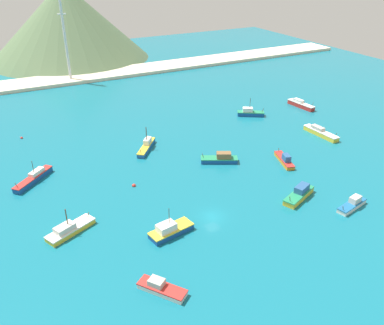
{
  "coord_description": "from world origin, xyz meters",
  "views": [
    {
      "loc": [
        -32.27,
        -53.56,
        44.26
      ],
      "look_at": [
        5.56,
        18.91,
        1.24
      ],
      "focal_mm": 37.9,
      "sensor_mm": 36.0,
      "label": 1
    }
  ],
  "objects_px": {
    "fishing_boat_10": "(170,230)",
    "fishing_boat_11": "(147,146)",
    "fishing_boat_0": "(352,204)",
    "fishing_boat_8": "(69,229)",
    "fishing_boat_2": "(220,159)",
    "fishing_boat_13": "(34,178)",
    "fishing_boat_3": "(250,113)",
    "fishing_boat_12": "(299,194)",
    "fishing_boat_4": "(301,104)",
    "fishing_boat_7": "(320,132)",
    "fishing_boat_9": "(285,160)",
    "fishing_boat_14": "(161,288)",
    "buoy_0": "(22,138)",
    "buoy_1": "(134,186)",
    "radio_tower": "(65,41)"
  },
  "relations": [
    {
      "from": "fishing_boat_11",
      "to": "buoy_0",
      "type": "relative_size",
      "value": 13.78
    },
    {
      "from": "fishing_boat_11",
      "to": "fishing_boat_14",
      "type": "xyz_separation_m",
      "value": [
        -15.97,
        -45.4,
        -0.2
      ]
    },
    {
      "from": "fishing_boat_14",
      "to": "radio_tower",
      "type": "distance_m",
      "value": 115.13
    },
    {
      "from": "fishing_boat_3",
      "to": "buoy_1",
      "type": "height_order",
      "value": "fishing_boat_3"
    },
    {
      "from": "fishing_boat_4",
      "to": "fishing_boat_7",
      "type": "xyz_separation_m",
      "value": [
        -10.15,
        -19.6,
        -0.06
      ]
    },
    {
      "from": "fishing_boat_10",
      "to": "fishing_boat_14",
      "type": "bearing_deg",
      "value": -120.33
    },
    {
      "from": "fishing_boat_13",
      "to": "fishing_boat_4",
      "type": "bearing_deg",
      "value": 6.69
    },
    {
      "from": "fishing_boat_10",
      "to": "buoy_0",
      "type": "bearing_deg",
      "value": 107.76
    },
    {
      "from": "fishing_boat_9",
      "to": "fishing_boat_11",
      "type": "height_order",
      "value": "fishing_boat_11"
    },
    {
      "from": "fishing_boat_0",
      "to": "fishing_boat_10",
      "type": "distance_m",
      "value": 35.85
    },
    {
      "from": "fishing_boat_4",
      "to": "fishing_boat_13",
      "type": "distance_m",
      "value": 82.85
    },
    {
      "from": "fishing_boat_10",
      "to": "fishing_boat_11",
      "type": "height_order",
      "value": "fishing_boat_11"
    },
    {
      "from": "fishing_boat_9",
      "to": "fishing_boat_14",
      "type": "relative_size",
      "value": 1.18
    },
    {
      "from": "buoy_0",
      "to": "radio_tower",
      "type": "distance_m",
      "value": 54.37
    },
    {
      "from": "fishing_boat_4",
      "to": "fishing_boat_9",
      "type": "height_order",
      "value": "fishing_boat_4"
    },
    {
      "from": "buoy_0",
      "to": "buoy_1",
      "type": "distance_m",
      "value": 41.0
    },
    {
      "from": "fishing_boat_4",
      "to": "fishing_boat_0",
      "type": "bearing_deg",
      "value": -121.04
    },
    {
      "from": "buoy_0",
      "to": "radio_tower",
      "type": "xyz_separation_m",
      "value": [
        23.56,
        46.65,
        14.98
      ]
    },
    {
      "from": "fishing_boat_7",
      "to": "fishing_boat_13",
      "type": "distance_m",
      "value": 72.82
    },
    {
      "from": "fishing_boat_0",
      "to": "fishing_boat_2",
      "type": "relative_size",
      "value": 0.87
    },
    {
      "from": "buoy_0",
      "to": "fishing_boat_9",
      "type": "bearing_deg",
      "value": -39.24
    },
    {
      "from": "fishing_boat_0",
      "to": "fishing_boat_2",
      "type": "height_order",
      "value": "fishing_boat_2"
    },
    {
      "from": "fishing_boat_0",
      "to": "fishing_boat_8",
      "type": "height_order",
      "value": "fishing_boat_8"
    },
    {
      "from": "fishing_boat_7",
      "to": "fishing_boat_13",
      "type": "bearing_deg",
      "value": 172.15
    },
    {
      "from": "fishing_boat_2",
      "to": "fishing_boat_13",
      "type": "xyz_separation_m",
      "value": [
        -40.2,
        10.85,
        -0.08
      ]
    },
    {
      "from": "fishing_boat_4",
      "to": "fishing_boat_11",
      "type": "height_order",
      "value": "fishing_boat_11"
    },
    {
      "from": "fishing_boat_10",
      "to": "buoy_0",
      "type": "distance_m",
      "value": 58.08
    },
    {
      "from": "fishing_boat_0",
      "to": "buoy_1",
      "type": "distance_m",
      "value": 44.02
    },
    {
      "from": "fishing_boat_10",
      "to": "fishing_boat_3",
      "type": "bearing_deg",
      "value": 42.09
    },
    {
      "from": "fishing_boat_11",
      "to": "buoy_1",
      "type": "xyz_separation_m",
      "value": [
        -9.11,
        -15.47,
        -0.71
      ]
    },
    {
      "from": "buoy_0",
      "to": "fishing_boat_0",
      "type": "bearing_deg",
      "value": -50.67
    },
    {
      "from": "fishing_boat_4",
      "to": "fishing_boat_7",
      "type": "distance_m",
      "value": 22.08
    },
    {
      "from": "fishing_boat_3",
      "to": "fishing_boat_0",
      "type": "bearing_deg",
      "value": -102.1
    },
    {
      "from": "fishing_boat_3",
      "to": "fishing_boat_10",
      "type": "xyz_separation_m",
      "value": [
        -45.44,
        -41.04,
        -0.0
      ]
    },
    {
      "from": "fishing_boat_12",
      "to": "fishing_boat_13",
      "type": "distance_m",
      "value": 55.95
    },
    {
      "from": "fishing_boat_7",
      "to": "fishing_boat_12",
      "type": "relative_size",
      "value": 1.22
    },
    {
      "from": "fishing_boat_9",
      "to": "fishing_boat_12",
      "type": "bearing_deg",
      "value": -118.15
    },
    {
      "from": "fishing_boat_8",
      "to": "buoy_1",
      "type": "xyz_separation_m",
      "value": [
        15.58,
        9.82,
        -0.61
      ]
    },
    {
      "from": "fishing_boat_10",
      "to": "fishing_boat_11",
      "type": "xyz_separation_m",
      "value": [
        9.2,
        33.84,
        -0.07
      ]
    },
    {
      "from": "fishing_boat_2",
      "to": "fishing_boat_10",
      "type": "distance_m",
      "value": 29.28
    },
    {
      "from": "fishing_boat_0",
      "to": "buoy_0",
      "type": "xyz_separation_m",
      "value": [
        -52.48,
        64.05,
        -0.63
      ]
    },
    {
      "from": "fishing_boat_3",
      "to": "fishing_boat_12",
      "type": "xyz_separation_m",
      "value": [
        -17.48,
        -42.35,
        -0.01
      ]
    },
    {
      "from": "fishing_boat_3",
      "to": "radio_tower",
      "type": "height_order",
      "value": "radio_tower"
    },
    {
      "from": "fishing_boat_0",
      "to": "buoy_1",
      "type": "xyz_separation_m",
      "value": [
        -34.68,
        27.11,
        -0.6
      ]
    },
    {
      "from": "fishing_boat_2",
      "to": "fishing_boat_13",
      "type": "distance_m",
      "value": 41.64
    },
    {
      "from": "fishing_boat_4",
      "to": "fishing_boat_9",
      "type": "distance_m",
      "value": 40.05
    },
    {
      "from": "fishing_boat_3",
      "to": "fishing_boat_7",
      "type": "distance_m",
      "value": 22.41
    },
    {
      "from": "fishing_boat_12",
      "to": "fishing_boat_11",
      "type": "bearing_deg",
      "value": 118.1
    },
    {
      "from": "fishing_boat_11",
      "to": "fishing_boat_10",
      "type": "bearing_deg",
      "value": -105.21
    },
    {
      "from": "fishing_boat_12",
      "to": "fishing_boat_0",
      "type": "bearing_deg",
      "value": -47.53
    }
  ]
}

